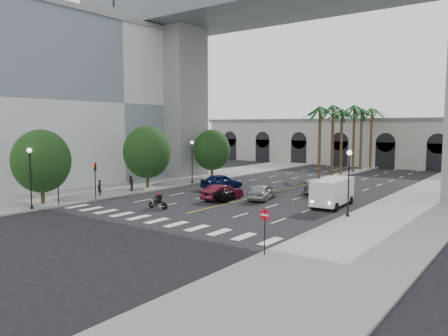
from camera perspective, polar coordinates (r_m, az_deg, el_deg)
ground at (r=34.91m, az=-7.02°, el=-6.42°), size 140.00×140.00×0.00m
sidewalk_left at (r=55.83m, az=-7.64°, el=-1.83°), size 8.00×100.00×0.15m
sidewalk_right at (r=41.30m, az=23.99°, el=-4.89°), size 8.00×100.00×0.15m
median at (r=67.41m, az=15.75°, el=-0.70°), size 2.00×24.00×0.20m
building_left at (r=62.56m, az=-17.73°, el=8.14°), size 16.50×32.50×20.60m
pier_building at (r=83.21m, az=19.98°, el=3.21°), size 71.00×10.50×8.50m
bridge at (r=52.13m, az=13.48°, el=17.93°), size 75.00×13.00×26.00m
palm_a at (r=57.80m, az=12.46°, el=7.30°), size 3.20×3.20×10.30m
palm_b at (r=61.44m, az=14.08°, el=7.41°), size 3.20×3.20×10.60m
palm_c at (r=65.25m, az=15.17°, el=6.87°), size 3.20×3.20×10.10m
palm_d at (r=68.90m, az=16.67°, el=7.36°), size 3.20×3.20×10.90m
palm_e at (r=72.74m, az=17.55°, el=6.87°), size 3.20×3.20×10.40m
palm_f at (r=76.44m, az=18.75°, el=6.96°), size 3.20×3.20×10.70m
street_tree_near at (r=42.64m, az=-22.75°, el=0.83°), size 5.20×5.20×6.89m
street_tree_mid at (r=50.51m, az=-10.01°, el=2.07°), size 5.44×5.44×7.21m
street_tree_far at (r=59.43m, az=-1.60°, el=2.37°), size 5.04×5.04×6.68m
lamp_post_left_near at (r=40.33m, az=-23.98°, el=-0.62°), size 0.40×0.40×5.35m
lamp_post_left_far at (r=53.83m, az=-4.19°, el=1.29°), size 0.40×0.40×5.35m
lamp_post_right at (r=35.17m, az=15.98°, el=-1.19°), size 0.40×0.40×5.35m
traffic_signal_near at (r=41.60m, az=-20.88°, el=-1.31°), size 0.25×0.18×3.65m
traffic_signal_far at (r=43.87m, az=-16.49°, el=-0.83°), size 0.25×0.18×3.65m
motorcycle_rider at (r=38.41m, az=-8.54°, el=-4.35°), size 2.01×0.54×1.45m
car_a at (r=42.80m, az=4.97°, el=-3.11°), size 2.88×4.89×1.56m
car_b at (r=42.46m, az=-0.22°, el=-3.20°), size 2.19×4.73×1.50m
car_c at (r=42.75m, az=-0.02°, el=-3.22°), size 3.41×5.38×1.38m
car_d at (r=47.79m, az=11.82°, el=-2.40°), size 3.20×5.14×1.39m
car_e at (r=49.94m, az=-0.31°, el=-1.76°), size 3.47×5.38×1.70m
cargo_van at (r=40.16m, az=13.96°, el=-2.97°), size 2.63×5.94×2.48m
pedestrian_a at (r=46.03m, az=-15.95°, el=-2.49°), size 0.64×0.48×1.59m
pedestrian_b at (r=48.26m, az=-12.10°, el=-1.99°), size 1.01×0.94×1.66m
do_not_enter_sign at (r=24.05m, az=5.36°, el=-7.08°), size 0.67×0.08×2.72m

